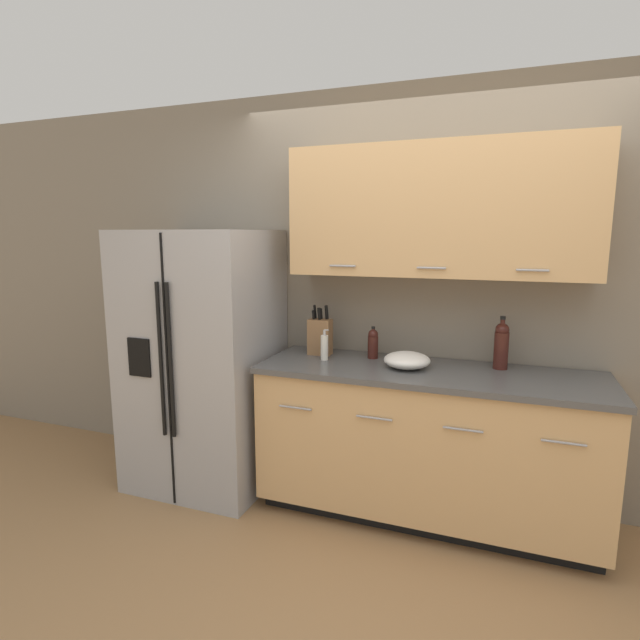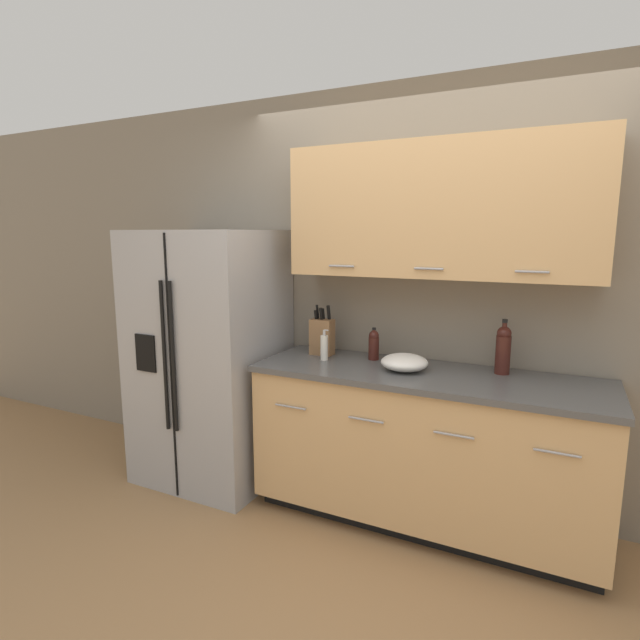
{
  "view_description": "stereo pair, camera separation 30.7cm",
  "coord_description": "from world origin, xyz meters",
  "px_view_note": "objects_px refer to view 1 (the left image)",
  "views": [
    {
      "loc": [
        0.44,
        -1.96,
        1.69
      ],
      "look_at": [
        -0.62,
        0.88,
        1.17
      ],
      "focal_mm": 28.0,
      "sensor_mm": 36.0,
      "label": 1
    },
    {
      "loc": [
        0.72,
        -1.84,
        1.69
      ],
      "look_at": [
        -0.62,
        0.88,
        1.17
      ],
      "focal_mm": 28.0,
      "sensor_mm": 36.0,
      "label": 2
    }
  ],
  "objects_px": {
    "wine_bottle": "(501,345)",
    "soap_dispenser": "(324,347)",
    "refrigerator": "(203,360)",
    "oil_bottle": "(373,343)",
    "knife_block": "(320,336)",
    "mixing_bowl": "(407,360)"
  },
  "relations": [
    {
      "from": "wine_bottle",
      "to": "soap_dispenser",
      "type": "relative_size",
      "value": 1.59
    },
    {
      "from": "refrigerator",
      "to": "wine_bottle",
      "type": "bearing_deg",
      "value": 6.89
    },
    {
      "from": "wine_bottle",
      "to": "oil_bottle",
      "type": "distance_m",
      "value": 0.76
    },
    {
      "from": "knife_block",
      "to": "wine_bottle",
      "type": "relative_size",
      "value": 1.05
    },
    {
      "from": "refrigerator",
      "to": "oil_bottle",
      "type": "xyz_separation_m",
      "value": [
        1.12,
        0.21,
        0.16
      ]
    },
    {
      "from": "knife_block",
      "to": "oil_bottle",
      "type": "height_order",
      "value": "knife_block"
    },
    {
      "from": "oil_bottle",
      "to": "knife_block",
      "type": "bearing_deg",
      "value": -176.62
    },
    {
      "from": "refrigerator",
      "to": "wine_bottle",
      "type": "distance_m",
      "value": 1.9
    },
    {
      "from": "soap_dispenser",
      "to": "oil_bottle",
      "type": "relative_size",
      "value": 0.96
    },
    {
      "from": "oil_bottle",
      "to": "mixing_bowl",
      "type": "height_order",
      "value": "oil_bottle"
    },
    {
      "from": "soap_dispenser",
      "to": "mixing_bowl",
      "type": "xyz_separation_m",
      "value": [
        0.52,
        -0.01,
        -0.03
      ]
    },
    {
      "from": "knife_block",
      "to": "oil_bottle",
      "type": "relative_size",
      "value": 1.6
    },
    {
      "from": "wine_bottle",
      "to": "oil_bottle",
      "type": "relative_size",
      "value": 1.53
    },
    {
      "from": "knife_block",
      "to": "mixing_bowl",
      "type": "distance_m",
      "value": 0.61
    },
    {
      "from": "refrigerator",
      "to": "soap_dispenser",
      "type": "relative_size",
      "value": 8.83
    },
    {
      "from": "soap_dispenser",
      "to": "mixing_bowl",
      "type": "bearing_deg",
      "value": -0.92
    },
    {
      "from": "refrigerator",
      "to": "mixing_bowl",
      "type": "bearing_deg",
      "value": 2.18
    },
    {
      "from": "refrigerator",
      "to": "oil_bottle",
      "type": "relative_size",
      "value": 8.49
    },
    {
      "from": "knife_block",
      "to": "wine_bottle",
      "type": "bearing_deg",
      "value": 2.0
    },
    {
      "from": "knife_block",
      "to": "mixing_bowl",
      "type": "relative_size",
      "value": 1.2
    },
    {
      "from": "refrigerator",
      "to": "knife_block",
      "type": "bearing_deg",
      "value": 13.72
    },
    {
      "from": "refrigerator",
      "to": "soap_dispenser",
      "type": "distance_m",
      "value": 0.86
    }
  ]
}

